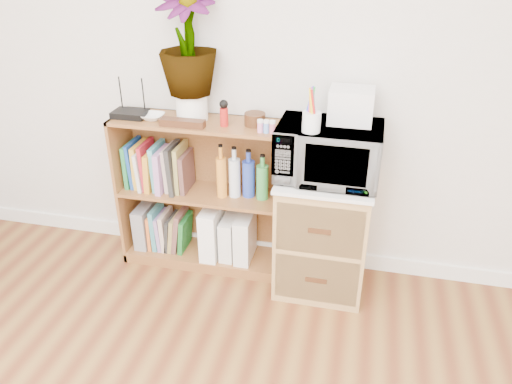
% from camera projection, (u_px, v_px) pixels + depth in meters
% --- Properties ---
extents(skirting_board, '(4.00, 0.02, 0.10)m').
position_uv_depth(skirting_board, '(262.00, 248.00, 3.28)').
color(skirting_board, white).
rests_on(skirting_board, ground).
extents(bookshelf, '(1.00, 0.30, 0.95)m').
position_uv_depth(bookshelf, '(201.00, 195.00, 3.03)').
color(bookshelf, brown).
rests_on(bookshelf, ground).
extents(wicker_unit, '(0.50, 0.45, 0.70)m').
position_uv_depth(wicker_unit, '(322.00, 234.00, 2.87)').
color(wicker_unit, '#9E7542').
rests_on(wicker_unit, ground).
extents(microwave, '(0.54, 0.37, 0.30)m').
position_uv_depth(microwave, '(328.00, 152.00, 2.62)').
color(microwave, silver).
rests_on(microwave, wicker_unit).
extents(pen_cup, '(0.09, 0.09, 0.10)m').
position_uv_depth(pen_cup, '(311.00, 122.00, 2.45)').
color(pen_cup, white).
rests_on(pen_cup, microwave).
extents(small_appliance, '(0.22, 0.19, 0.18)m').
position_uv_depth(small_appliance, '(351.00, 105.00, 2.55)').
color(small_appliance, silver).
rests_on(small_appliance, microwave).
extents(router, '(0.19, 0.13, 0.04)m').
position_uv_depth(router, '(130.00, 114.00, 2.86)').
color(router, black).
rests_on(router, bookshelf).
extents(white_bowl, '(0.13, 0.13, 0.03)m').
position_uv_depth(white_bowl, '(153.00, 117.00, 2.82)').
color(white_bowl, white).
rests_on(white_bowl, bookshelf).
extents(plant_pot, '(0.18, 0.18, 0.15)m').
position_uv_depth(plant_pot, '(192.00, 107.00, 2.79)').
color(plant_pot, white).
rests_on(plant_pot, bookshelf).
extents(potted_plant, '(0.32, 0.32, 0.57)m').
position_uv_depth(potted_plant, '(188.00, 40.00, 2.62)').
color(potted_plant, '#347F33').
rests_on(potted_plant, plant_pot).
extents(trinket_box, '(0.25, 0.06, 0.04)m').
position_uv_depth(trinket_box, '(182.00, 123.00, 2.72)').
color(trinket_box, '#36200E').
rests_on(trinket_box, bookshelf).
extents(kokeshi_doll, '(0.04, 0.04, 0.10)m').
position_uv_depth(kokeshi_doll, '(224.00, 117.00, 2.71)').
color(kokeshi_doll, '#AC1915').
rests_on(kokeshi_doll, bookshelf).
extents(wooden_bowl, '(0.12, 0.12, 0.07)m').
position_uv_depth(wooden_bowl, '(255.00, 119.00, 2.73)').
color(wooden_bowl, '#36200E').
rests_on(wooden_bowl, bookshelf).
extents(paint_jars, '(0.12, 0.04, 0.06)m').
position_uv_depth(paint_jars, '(266.00, 128.00, 2.63)').
color(paint_jars, pink).
rests_on(paint_jars, bookshelf).
extents(file_box, '(0.08, 0.22, 0.27)m').
position_uv_depth(file_box, '(145.00, 225.00, 3.23)').
color(file_box, gray).
rests_on(file_box, bookshelf).
extents(magazine_holder_left, '(0.10, 0.26, 0.33)m').
position_uv_depth(magazine_holder_left, '(213.00, 231.00, 3.12)').
color(magazine_holder_left, white).
rests_on(magazine_holder_left, bookshelf).
extents(magazine_holder_mid, '(0.08, 0.21, 0.27)m').
position_uv_depth(magazine_holder_mid, '(229.00, 237.00, 3.11)').
color(magazine_holder_mid, silver).
rests_on(magazine_holder_mid, bookshelf).
extents(magazine_holder_right, '(0.09, 0.24, 0.30)m').
position_uv_depth(magazine_holder_right, '(245.00, 237.00, 3.08)').
color(magazine_holder_right, silver).
rests_on(magazine_holder_right, bookshelf).
extents(cookbooks, '(0.38, 0.20, 0.30)m').
position_uv_depth(cookbooks, '(158.00, 167.00, 3.00)').
color(cookbooks, '#207A3F').
rests_on(cookbooks, bookshelf).
extents(liquor_bottles, '(0.30, 0.07, 0.32)m').
position_uv_depth(liquor_bottles, '(243.00, 174.00, 2.89)').
color(liquor_bottles, orange).
rests_on(liquor_bottles, bookshelf).
extents(lower_books, '(0.25, 0.19, 0.28)m').
position_uv_depth(lower_books, '(170.00, 230.00, 3.21)').
color(lower_books, orange).
rests_on(lower_books, bookshelf).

